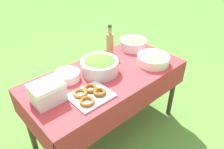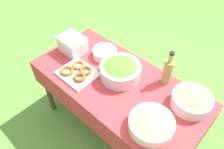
{
  "view_description": "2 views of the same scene",
  "coord_description": "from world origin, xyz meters",
  "px_view_note": "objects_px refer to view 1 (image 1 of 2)",
  "views": [
    {
      "loc": [
        1.04,
        1.23,
        1.75
      ],
      "look_at": [
        -0.0,
        0.07,
        0.72
      ],
      "focal_mm": 35.0,
      "sensor_mm": 36.0,
      "label": 1
    },
    {
      "loc": [
        -0.78,
        0.9,
        1.99
      ],
      "look_at": [
        0.07,
        -0.0,
        0.73
      ],
      "focal_mm": 35.0,
      "sensor_mm": 36.0,
      "label": 2
    }
  ],
  "objects_px": {
    "pasta_bowl": "(153,59)",
    "donut_platter": "(90,95)",
    "plate_stack": "(68,76)",
    "salad_bowl": "(100,65)",
    "bread_bowl": "(133,43)",
    "cooler_box": "(47,93)",
    "olive_oil_bottle": "(110,43)"
  },
  "relations": [
    {
      "from": "olive_oil_bottle",
      "to": "salad_bowl",
      "type": "bearing_deg",
      "value": 33.96
    },
    {
      "from": "pasta_bowl",
      "to": "bread_bowl",
      "type": "xyz_separation_m",
      "value": [
        -0.1,
        -0.35,
        0.01
      ]
    },
    {
      "from": "donut_platter",
      "to": "salad_bowl",
      "type": "bearing_deg",
      "value": -141.63
    },
    {
      "from": "cooler_box",
      "to": "bread_bowl",
      "type": "bearing_deg",
      "value": -170.78
    },
    {
      "from": "cooler_box",
      "to": "olive_oil_bottle",
      "type": "bearing_deg",
      "value": -163.03
    },
    {
      "from": "salad_bowl",
      "to": "bread_bowl",
      "type": "relative_size",
      "value": 1.16
    },
    {
      "from": "pasta_bowl",
      "to": "olive_oil_bottle",
      "type": "xyz_separation_m",
      "value": [
        0.16,
        -0.42,
        0.07
      ]
    },
    {
      "from": "pasta_bowl",
      "to": "cooler_box",
      "type": "relative_size",
      "value": 1.33
    },
    {
      "from": "olive_oil_bottle",
      "to": "bread_bowl",
      "type": "relative_size",
      "value": 1.06
    },
    {
      "from": "cooler_box",
      "to": "pasta_bowl",
      "type": "bearing_deg",
      "value": 170.34
    },
    {
      "from": "bread_bowl",
      "to": "cooler_box",
      "type": "distance_m",
      "value": 1.11
    },
    {
      "from": "olive_oil_bottle",
      "to": "cooler_box",
      "type": "distance_m",
      "value": 0.87
    },
    {
      "from": "bread_bowl",
      "to": "cooler_box",
      "type": "bearing_deg",
      "value": 9.22
    },
    {
      "from": "salad_bowl",
      "to": "pasta_bowl",
      "type": "bearing_deg",
      "value": 154.63
    },
    {
      "from": "pasta_bowl",
      "to": "bread_bowl",
      "type": "relative_size",
      "value": 1.06
    },
    {
      "from": "salad_bowl",
      "to": "olive_oil_bottle",
      "type": "xyz_separation_m",
      "value": [
        -0.3,
        -0.2,
        0.05
      ]
    },
    {
      "from": "pasta_bowl",
      "to": "donut_platter",
      "type": "height_order",
      "value": "pasta_bowl"
    },
    {
      "from": "donut_platter",
      "to": "olive_oil_bottle",
      "type": "distance_m",
      "value": 0.72
    },
    {
      "from": "plate_stack",
      "to": "olive_oil_bottle",
      "type": "bearing_deg",
      "value": -169.55
    },
    {
      "from": "salad_bowl",
      "to": "donut_platter",
      "type": "relative_size",
      "value": 1.08
    },
    {
      "from": "pasta_bowl",
      "to": "plate_stack",
      "type": "xyz_separation_m",
      "value": [
        0.74,
        -0.32,
        -0.02
      ]
    },
    {
      "from": "donut_platter",
      "to": "plate_stack",
      "type": "bearing_deg",
      "value": -90.82
    },
    {
      "from": "cooler_box",
      "to": "donut_platter",
      "type": "bearing_deg",
      "value": 146.7
    },
    {
      "from": "pasta_bowl",
      "to": "olive_oil_bottle",
      "type": "height_order",
      "value": "olive_oil_bottle"
    },
    {
      "from": "plate_stack",
      "to": "cooler_box",
      "type": "distance_m",
      "value": 0.3
    },
    {
      "from": "plate_stack",
      "to": "bread_bowl",
      "type": "bearing_deg",
      "value": -177.98
    },
    {
      "from": "salad_bowl",
      "to": "bread_bowl",
      "type": "height_order",
      "value": "salad_bowl"
    },
    {
      "from": "olive_oil_bottle",
      "to": "donut_platter",
      "type": "bearing_deg",
      "value": 36.13
    },
    {
      "from": "donut_platter",
      "to": "cooler_box",
      "type": "height_order",
      "value": "cooler_box"
    },
    {
      "from": "salad_bowl",
      "to": "pasta_bowl",
      "type": "xyz_separation_m",
      "value": [
        -0.47,
        0.22,
        -0.02
      ]
    },
    {
      "from": "donut_platter",
      "to": "bread_bowl",
      "type": "height_order",
      "value": "bread_bowl"
    },
    {
      "from": "plate_stack",
      "to": "bread_bowl",
      "type": "xyz_separation_m",
      "value": [
        -0.84,
        -0.03,
        0.02
      ]
    }
  ]
}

